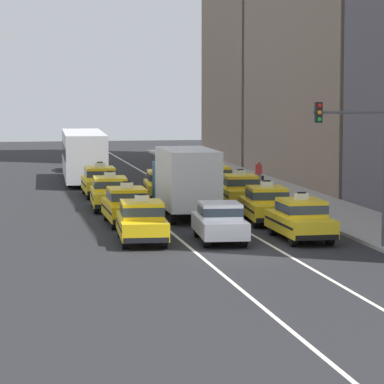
{
  "coord_description": "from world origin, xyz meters",
  "views": [
    {
      "loc": [
        -8.92,
        -37.36,
        6.18
      ],
      "look_at": [
        0.03,
        9.83,
        1.3
      ],
      "focal_mm": 98.19,
      "sensor_mm": 36.0,
      "label": 1
    }
  ],
  "objects_px": {
    "taxi_right_fourth": "(214,180)",
    "bus_left_fifth": "(84,154)",
    "taxi_center_third": "(163,185)",
    "taxi_left_fourth": "(100,181)",
    "sedan_left_sixth": "(75,159)",
    "traffic_light_pole": "(360,149)",
    "sedan_center_nearest": "(220,221)",
    "taxi_right_nearest": "(301,219)",
    "taxi_left_second": "(127,205)",
    "pedestrian_near_crosswalk": "(259,175)",
    "taxi_left_third": "(110,192)",
    "taxi_right_second": "(266,204)",
    "box_truck_center_second": "(185,180)",
    "taxi_right_fifth": "(194,171)",
    "taxi_right_third": "(240,190)",
    "taxi_left_nearest": "(142,221)"
  },
  "relations": [
    {
      "from": "taxi_right_third",
      "to": "traffic_light_pole",
      "type": "xyz_separation_m",
      "value": [
        1.09,
        -14.74,
        2.94
      ]
    },
    {
      "from": "taxi_left_third",
      "to": "taxi_center_third",
      "type": "bearing_deg",
      "value": 46.58
    },
    {
      "from": "sedan_center_nearest",
      "to": "taxi_right_fourth",
      "type": "distance_m",
      "value": 17.85
    },
    {
      "from": "bus_left_fifth",
      "to": "taxi_right_second",
      "type": "height_order",
      "value": "bus_left_fifth"
    },
    {
      "from": "taxi_right_fourth",
      "to": "sedan_left_sixth",
      "type": "bearing_deg",
      "value": 108.91
    },
    {
      "from": "sedan_left_sixth",
      "to": "traffic_light_pole",
      "type": "height_order",
      "value": "traffic_light_pole"
    },
    {
      "from": "taxi_center_third",
      "to": "taxi_right_fourth",
      "type": "height_order",
      "value": "same"
    },
    {
      "from": "taxi_right_third",
      "to": "taxi_right_fourth",
      "type": "distance_m",
      "value": 5.98
    },
    {
      "from": "sedan_center_nearest",
      "to": "taxi_right_nearest",
      "type": "height_order",
      "value": "taxi_right_nearest"
    },
    {
      "from": "taxi_right_fourth",
      "to": "traffic_light_pole",
      "type": "height_order",
      "value": "traffic_light_pole"
    },
    {
      "from": "taxi_left_nearest",
      "to": "taxi_left_fourth",
      "type": "height_order",
      "value": "same"
    },
    {
      "from": "taxi_center_third",
      "to": "taxi_right_fourth",
      "type": "relative_size",
      "value": 1.02
    },
    {
      "from": "taxi_center_third",
      "to": "taxi_left_fourth",
      "type": "bearing_deg",
      "value": 135.79
    },
    {
      "from": "taxi_right_nearest",
      "to": "taxi_right_second",
      "type": "relative_size",
      "value": 0.98
    },
    {
      "from": "taxi_left_second",
      "to": "taxi_right_second",
      "type": "xyz_separation_m",
      "value": [
        6.24,
        -0.69,
        0.0
      ]
    },
    {
      "from": "bus_left_fifth",
      "to": "pedestrian_near_crosswalk",
      "type": "distance_m",
      "value": 12.62
    },
    {
      "from": "taxi_left_nearest",
      "to": "traffic_light_pole",
      "type": "relative_size",
      "value": 0.83
    },
    {
      "from": "taxi_left_fourth",
      "to": "taxi_right_nearest",
      "type": "distance_m",
      "value": 19.17
    },
    {
      "from": "sedan_left_sixth",
      "to": "taxi_left_fourth",
      "type": "bearing_deg",
      "value": -89.98
    },
    {
      "from": "sedan_left_sixth",
      "to": "pedestrian_near_crosswalk",
      "type": "xyz_separation_m",
      "value": [
        9.33,
        -17.6,
        0.15
      ]
    },
    {
      "from": "taxi_right_nearest",
      "to": "taxi_right_second",
      "type": "xyz_separation_m",
      "value": [
        -0.02,
        5.29,
        0.0
      ]
    },
    {
      "from": "taxi_left_second",
      "to": "taxi_left_fourth",
      "type": "height_order",
      "value": "same"
    },
    {
      "from": "taxi_right_fifth",
      "to": "taxi_left_nearest",
      "type": "bearing_deg",
      "value": -105.85
    },
    {
      "from": "taxi_left_fourth",
      "to": "sedan_center_nearest",
      "type": "distance_m",
      "value": 18.22
    },
    {
      "from": "taxi_center_third",
      "to": "taxi_right_second",
      "type": "relative_size",
      "value": 1.0
    },
    {
      "from": "traffic_light_pole",
      "to": "taxi_right_fourth",
      "type": "bearing_deg",
      "value": 93.3
    },
    {
      "from": "taxi_left_fourth",
      "to": "taxi_right_fourth",
      "type": "relative_size",
      "value": 1.0
    },
    {
      "from": "taxi_right_second",
      "to": "sedan_left_sixth",
      "type": "bearing_deg",
      "value": 101.3
    },
    {
      "from": "taxi_right_fifth",
      "to": "traffic_light_pole",
      "type": "xyz_separation_m",
      "value": [
        1.18,
        -26.61,
        2.94
      ]
    },
    {
      "from": "taxi_left_nearest",
      "to": "taxi_center_third",
      "type": "distance_m",
      "value": 14.98
    },
    {
      "from": "taxi_left_nearest",
      "to": "pedestrian_near_crosswalk",
      "type": "xyz_separation_m",
      "value": [
        9.44,
        18.3,
        0.12
      ]
    },
    {
      "from": "taxi_center_third",
      "to": "taxi_right_fifth",
      "type": "xyz_separation_m",
      "value": [
        3.34,
        8.43,
        0.0
      ]
    },
    {
      "from": "sedan_center_nearest",
      "to": "taxi_right_second",
      "type": "bearing_deg",
      "value": 57.59
    },
    {
      "from": "sedan_left_sixth",
      "to": "pedestrian_near_crosswalk",
      "type": "bearing_deg",
      "value": -62.07
    },
    {
      "from": "box_truck_center_second",
      "to": "traffic_light_pole",
      "type": "xyz_separation_m",
      "value": [
        4.62,
        -11.07,
        2.04
      ]
    },
    {
      "from": "taxi_left_third",
      "to": "taxi_center_third",
      "type": "height_order",
      "value": "same"
    },
    {
      "from": "box_truck_center_second",
      "to": "taxi_right_fifth",
      "type": "bearing_deg",
      "value": 77.52
    },
    {
      "from": "taxi_left_second",
      "to": "taxi_right_second",
      "type": "height_order",
      "value": "same"
    },
    {
      "from": "bus_left_fifth",
      "to": "sedan_center_nearest",
      "type": "distance_m",
      "value": 27.15
    },
    {
      "from": "taxi_right_third",
      "to": "bus_left_fifth",
      "type": "bearing_deg",
      "value": 113.32
    },
    {
      "from": "sedan_left_sixth",
      "to": "traffic_light_pole",
      "type": "bearing_deg",
      "value": -79.08
    },
    {
      "from": "taxi_right_fourth",
      "to": "bus_left_fifth",
      "type": "bearing_deg",
      "value": 124.73
    },
    {
      "from": "taxi_right_nearest",
      "to": "traffic_light_pole",
      "type": "distance_m",
      "value": 4.45
    },
    {
      "from": "taxi_right_second",
      "to": "taxi_center_third",
      "type": "bearing_deg",
      "value": 107.61
    },
    {
      "from": "taxi_left_second",
      "to": "pedestrian_near_crosswalk",
      "type": "distance_m",
      "value": 15.87
    },
    {
      "from": "taxi_center_third",
      "to": "traffic_light_pole",
      "type": "distance_m",
      "value": 18.95
    },
    {
      "from": "taxi_left_fourth",
      "to": "taxi_right_fifth",
      "type": "distance_m",
      "value": 8.41
    },
    {
      "from": "taxi_left_fourth",
      "to": "sedan_left_sixth",
      "type": "relative_size",
      "value": 1.04
    },
    {
      "from": "sedan_left_sixth",
      "to": "taxi_right_fifth",
      "type": "relative_size",
      "value": 0.94
    },
    {
      "from": "box_truck_center_second",
      "to": "traffic_light_pole",
      "type": "distance_m",
      "value": 12.16
    }
  ]
}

